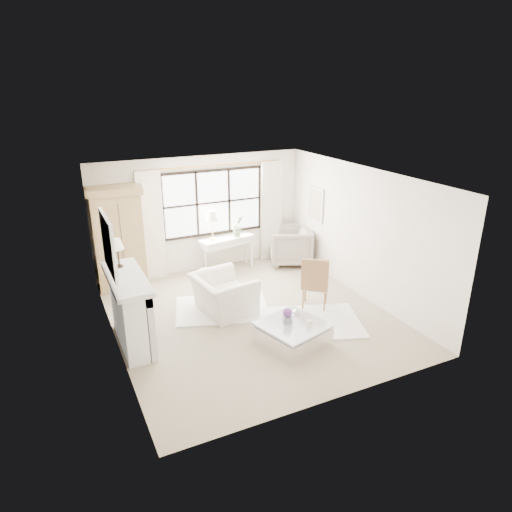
% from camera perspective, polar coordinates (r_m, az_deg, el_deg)
% --- Properties ---
extents(floor, '(5.50, 5.50, 0.00)m').
position_cam_1_polar(floor, '(8.89, -0.64, -7.52)').
color(floor, tan).
rests_on(floor, ground).
extents(ceiling, '(5.50, 5.50, 0.00)m').
position_cam_1_polar(ceiling, '(7.97, -0.72, 9.82)').
color(ceiling, white).
rests_on(ceiling, ground).
extents(wall_back, '(5.00, 0.00, 5.00)m').
position_cam_1_polar(wall_back, '(10.77, -6.88, 5.23)').
color(wall_back, white).
rests_on(wall_back, ground).
extents(wall_front, '(5.00, 0.00, 5.00)m').
position_cam_1_polar(wall_front, '(6.16, 10.26, -7.32)').
color(wall_front, beige).
rests_on(wall_front, ground).
extents(wall_left, '(0.00, 5.50, 5.50)m').
position_cam_1_polar(wall_left, '(7.70, -17.81, -2.13)').
color(wall_left, beige).
rests_on(wall_left, ground).
extents(wall_right, '(0.00, 5.50, 5.50)m').
position_cam_1_polar(wall_right, '(9.60, 13.00, 2.88)').
color(wall_right, silver).
rests_on(wall_right, ground).
extents(window_pane, '(2.40, 0.02, 1.50)m').
position_cam_1_polar(window_pane, '(10.79, -5.39, 6.68)').
color(window_pane, white).
rests_on(window_pane, wall_back).
extents(window_frame, '(2.50, 0.04, 1.50)m').
position_cam_1_polar(window_frame, '(10.78, -5.37, 6.67)').
color(window_frame, black).
rests_on(window_frame, wall_back).
extents(curtain_rod, '(3.30, 0.04, 0.04)m').
position_cam_1_polar(curtain_rod, '(10.55, -5.43, 11.19)').
color(curtain_rod, '#A57839').
rests_on(curtain_rod, wall_back).
extents(curtain_left, '(0.55, 0.10, 2.47)m').
position_cam_1_polar(curtain_left, '(10.41, -12.93, 3.62)').
color(curtain_left, white).
rests_on(curtain_left, ground).
extents(curtain_right, '(0.55, 0.10, 2.47)m').
position_cam_1_polar(curtain_right, '(11.39, 1.93, 5.63)').
color(curtain_right, silver).
rests_on(curtain_right, ground).
extents(fireplace, '(0.58, 1.66, 1.26)m').
position_cam_1_polar(fireplace, '(8.01, -15.66, -6.50)').
color(fireplace, silver).
rests_on(fireplace, ground).
extents(mirror_frame, '(0.05, 1.15, 0.95)m').
position_cam_1_polar(mirror_frame, '(7.53, -18.00, 1.34)').
color(mirror_frame, white).
rests_on(mirror_frame, wall_left).
extents(mirror_glass, '(0.02, 1.00, 0.80)m').
position_cam_1_polar(mirror_glass, '(7.54, -17.77, 1.37)').
color(mirror_glass, silver).
rests_on(mirror_glass, wall_left).
extents(art_frame, '(0.04, 0.62, 0.82)m').
position_cam_1_polar(art_frame, '(10.85, 7.44, 6.41)').
color(art_frame, silver).
rests_on(art_frame, wall_right).
extents(art_canvas, '(0.01, 0.52, 0.72)m').
position_cam_1_polar(art_canvas, '(10.84, 7.35, 6.40)').
color(art_canvas, '#BEB093').
rests_on(art_canvas, wall_right).
extents(mantel_lamp, '(0.22, 0.22, 0.51)m').
position_cam_1_polar(mantel_lamp, '(8.04, -16.99, 1.28)').
color(mantel_lamp, black).
rests_on(mantel_lamp, fireplace).
extents(armoire, '(1.19, 0.83, 2.24)m').
position_cam_1_polar(armoire, '(10.13, -16.73, 2.22)').
color(armoire, tan).
rests_on(armoire, floor).
extents(console_table, '(1.36, 0.67, 0.80)m').
position_cam_1_polar(console_table, '(10.95, -3.68, 0.37)').
color(console_table, white).
rests_on(console_table, floor).
extents(console_lamp, '(0.28, 0.28, 0.69)m').
position_cam_1_polar(console_lamp, '(10.52, -5.52, 4.94)').
color(console_lamp, gold).
rests_on(console_lamp, console_table).
extents(orchid_plant, '(0.30, 0.25, 0.50)m').
position_cam_1_polar(orchid_plant, '(10.83, -2.27, 3.81)').
color(orchid_plant, '#5A754E').
rests_on(orchid_plant, console_table).
extents(side_table, '(0.40, 0.40, 0.51)m').
position_cam_1_polar(side_table, '(9.75, -6.13, -2.82)').
color(side_table, silver).
rests_on(side_table, floor).
extents(rug_left, '(2.11, 1.76, 0.03)m').
position_cam_1_polar(rug_left, '(9.16, -4.28, -6.56)').
color(rug_left, white).
rests_on(rug_left, floor).
extents(rug_right, '(2.13, 1.86, 0.03)m').
position_cam_1_polar(rug_right, '(8.71, 7.04, -8.20)').
color(rug_right, white).
rests_on(rug_right, floor).
extents(club_armchair, '(1.15, 1.28, 0.75)m').
position_cam_1_polar(club_armchair, '(8.91, -4.10, -4.81)').
color(club_armchair, silver).
rests_on(club_armchair, floor).
extents(wingback_chair, '(1.32, 1.31, 0.92)m').
position_cam_1_polar(wingback_chair, '(11.30, 4.34, 1.33)').
color(wingback_chair, gray).
rests_on(wingback_chair, floor).
extents(french_chair, '(0.68, 0.68, 1.08)m').
position_cam_1_polar(french_chair, '(9.17, 7.36, -4.61)').
color(french_chair, olive).
rests_on(french_chair, floor).
extents(coffee_table, '(1.24, 1.24, 0.38)m').
position_cam_1_polar(coffee_table, '(7.97, 4.56, -9.68)').
color(coffee_table, white).
rests_on(coffee_table, floor).
extents(planter_box, '(0.19, 0.19, 0.11)m').
position_cam_1_polar(planter_box, '(7.89, 3.94, -7.92)').
color(planter_box, slate).
rests_on(planter_box, coffee_table).
extents(planter_flowers, '(0.16, 0.16, 0.16)m').
position_cam_1_polar(planter_flowers, '(7.82, 3.96, -7.06)').
color(planter_flowers, '#5B2D71').
rests_on(planter_flowers, planter_box).
extents(pillar_candle, '(0.09, 0.09, 0.12)m').
position_cam_1_polar(pillar_candle, '(7.79, 6.65, -8.38)').
color(pillar_candle, beige).
rests_on(pillar_candle, coffee_table).
extents(coffee_vase, '(0.17, 0.17, 0.14)m').
position_cam_1_polar(coffee_vase, '(8.13, 5.07, -6.89)').
color(coffee_vase, silver).
rests_on(coffee_vase, coffee_table).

